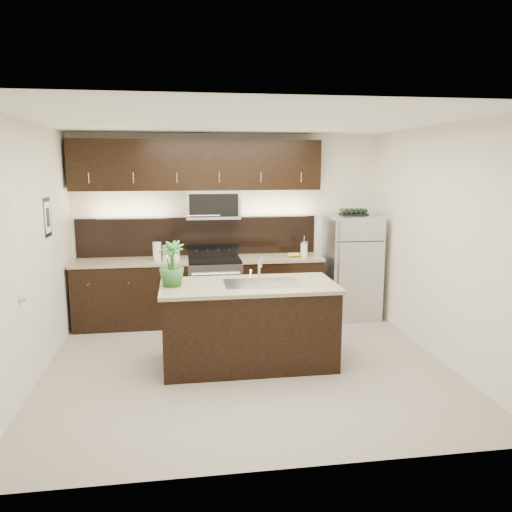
{
  "coord_description": "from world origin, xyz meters",
  "views": [
    {
      "loc": [
        -0.69,
        -5.32,
        2.24
      ],
      "look_at": [
        0.18,
        0.55,
        1.16
      ],
      "focal_mm": 35.0,
      "sensor_mm": 36.0,
      "label": 1
    }
  ],
  "objects": [
    {
      "name": "ground",
      "position": [
        0.0,
        0.0,
        0.0
      ],
      "size": [
        4.5,
        4.5,
        0.0
      ],
      "primitive_type": "plane",
      "color": "gray",
      "rests_on": "ground"
    },
    {
      "name": "room_walls",
      "position": [
        -0.11,
        -0.04,
        1.7
      ],
      "size": [
        4.52,
        4.02,
        2.71
      ],
      "color": "beige",
      "rests_on": "ground"
    },
    {
      "name": "counter_run",
      "position": [
        -0.46,
        1.69,
        0.47
      ],
      "size": [
        3.51,
        0.65,
        0.94
      ],
      "color": "black",
      "rests_on": "ground"
    },
    {
      "name": "upper_fixtures",
      "position": [
        -0.43,
        1.84,
        2.14
      ],
      "size": [
        3.49,
        0.4,
        1.66
      ],
      "color": "black",
      "rests_on": "counter_run"
    },
    {
      "name": "island",
      "position": [
        0.03,
        0.06,
        0.47
      ],
      "size": [
        1.96,
        0.96,
        0.94
      ],
      "color": "black",
      "rests_on": "ground"
    },
    {
      "name": "sink_faucet",
      "position": [
        0.18,
        0.07,
        0.96
      ],
      "size": [
        0.84,
        0.5,
        0.28
      ],
      "color": "silver",
      "rests_on": "island"
    },
    {
      "name": "refrigerator",
      "position": [
        1.78,
        1.63,
        0.77
      ],
      "size": [
        0.74,
        0.67,
        1.53
      ],
      "primitive_type": "cube",
      "color": "#B2B2B7",
      "rests_on": "ground"
    },
    {
      "name": "wine_rack",
      "position": [
        1.78,
        1.63,
        1.57
      ],
      "size": [
        0.38,
        0.23,
        0.09
      ],
      "color": "black",
      "rests_on": "refrigerator"
    },
    {
      "name": "plant",
      "position": [
        -0.82,
        0.09,
        1.19
      ],
      "size": [
        0.37,
        0.37,
        0.5
      ],
      "primitive_type": "imported",
      "rotation": [
        0.0,
        0.0,
        -0.41
      ],
      "color": "#285E25",
      "rests_on": "island"
    },
    {
      "name": "canisters",
      "position": [
        -0.95,
        1.6,
        1.05
      ],
      "size": [
        0.37,
        0.2,
        0.26
      ],
      "rotation": [
        0.0,
        0.0,
        -0.35
      ],
      "color": "silver",
      "rests_on": "counter_run"
    },
    {
      "name": "french_press",
      "position": [
        1.05,
        1.64,
        1.05
      ],
      "size": [
        0.1,
        0.1,
        0.29
      ],
      "rotation": [
        0.0,
        0.0,
        -0.43
      ],
      "color": "silver",
      "rests_on": "counter_run"
    },
    {
      "name": "bananas",
      "position": [
        0.83,
        1.61,
        0.97
      ],
      "size": [
        0.24,
        0.21,
        0.06
      ],
      "primitive_type": "ellipsoid",
      "rotation": [
        0.0,
        0.0,
        0.3
      ],
      "color": "gold",
      "rests_on": "counter_run"
    }
  ]
}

